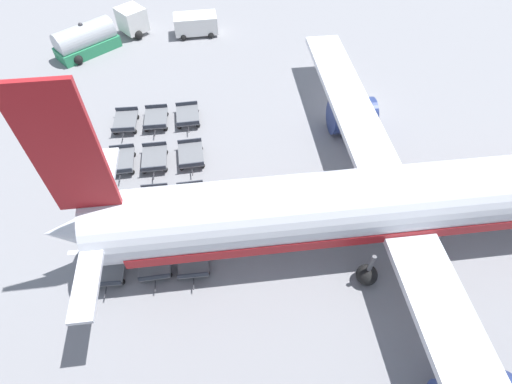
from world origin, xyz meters
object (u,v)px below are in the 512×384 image
baggage_dolly_row_mid_a_col_a (156,119)px  airplane (416,200)px  baggage_dolly_row_near_col_b (121,161)px  baggage_dolly_row_near_col_d (110,266)px  service_van (196,24)px  baggage_dolly_row_mid_a_col_d (155,261)px  baggage_dolly_row_mid_a_col_b (154,159)px  baggage_dolly_row_near_col_a (126,122)px  baggage_dolly_row_mid_a_col_c (154,203)px  baggage_dolly_row_mid_b_col_c (191,200)px  baggage_dolly_row_mid_b_col_a (188,116)px  fuel_tanker_primary (97,36)px  baggage_dolly_row_mid_b_col_d (193,258)px  baggage_dolly_row_mid_b_col_b (191,155)px  baggage_dolly_row_near_col_c (118,209)px

baggage_dolly_row_mid_a_col_a → airplane: bearing=47.9°
baggage_dolly_row_near_col_b → baggage_dolly_row_near_col_d: same height
baggage_dolly_row_mid_a_col_a → service_van: bearing=162.8°
baggage_dolly_row_mid_a_col_a → baggage_dolly_row_mid_a_col_d: (13.30, -0.18, 0.00)m
baggage_dolly_row_mid_a_col_b → baggage_dolly_row_mid_a_col_d: same height
baggage_dolly_row_near_col_a → airplane: bearing=52.0°
baggage_dolly_row_mid_a_col_c → baggage_dolly_row_mid_a_col_d: (4.49, 0.04, 0.00)m
baggage_dolly_row_mid_b_col_c → baggage_dolly_row_mid_b_col_a: bearing=178.0°
service_van → baggage_dolly_row_mid_a_col_a: size_ratio=1.29×
baggage_dolly_row_mid_a_col_a → baggage_dolly_row_mid_a_col_d: same height
fuel_tanker_primary → baggage_dolly_row_near_col_a: fuel_tanker_primary is taller
baggage_dolly_row_near_col_a → baggage_dolly_row_mid_b_col_d: same height
baggage_dolly_row_near_col_b → airplane: bearing=62.4°
baggage_dolly_row_mid_a_col_c → fuel_tanker_primary: bearing=-166.5°
baggage_dolly_row_mid_b_col_b → baggage_dolly_row_near_col_a: bearing=-134.1°
baggage_dolly_row_mid_b_col_a → baggage_dolly_row_mid_a_col_d: bearing=-11.7°
baggage_dolly_row_near_col_a → baggage_dolly_row_mid_a_col_d: size_ratio=1.01×
baggage_dolly_row_near_col_a → baggage_dolly_row_near_col_c: same height
baggage_dolly_row_mid_a_col_c → airplane: bearing=72.4°
baggage_dolly_row_mid_a_col_d → baggage_dolly_row_mid_a_col_c: bearing=-179.4°
baggage_dolly_row_near_col_c → baggage_dolly_row_mid_a_col_a: same height
service_van → baggage_dolly_row_near_col_d: size_ratio=1.28×
baggage_dolly_row_near_col_c → baggage_dolly_row_mid_a_col_c: bearing=92.7°
fuel_tanker_primary → baggage_dolly_row_near_col_c: 22.01m
baggage_dolly_row_mid_a_col_a → baggage_dolly_row_mid_b_col_d: (13.54, 2.06, 0.00)m
baggage_dolly_row_near_col_c → baggage_dolly_row_mid_b_col_d: size_ratio=1.00×
baggage_dolly_row_near_col_d → baggage_dolly_row_mid_a_col_d: 2.65m
baggage_dolly_row_near_col_d → baggage_dolly_row_mid_b_col_d: bearing=86.3°
baggage_dolly_row_mid_a_col_a → baggage_dolly_row_near_col_c: bearing=-16.0°
baggage_dolly_row_near_col_c → baggage_dolly_row_mid_b_col_b: size_ratio=1.01×
baggage_dolly_row_near_col_c → baggage_dolly_row_mid_a_col_c: (-0.11, 2.34, 0.00)m
baggage_dolly_row_mid_a_col_a → baggage_dolly_row_mid_b_col_c: size_ratio=1.01×
service_van → baggage_dolly_row_mid_b_col_d: bearing=-4.7°
baggage_dolly_row_mid_a_col_a → baggage_dolly_row_mid_a_col_b: bearing=-2.0°
airplane → baggage_dolly_row_mid_a_col_a: 20.66m
service_van → baggage_dolly_row_mid_a_col_b: service_van is taller
baggage_dolly_row_mid_b_col_b → baggage_dolly_row_mid_b_col_d: 8.87m
baggage_dolly_row_near_col_c → baggage_dolly_row_mid_b_col_a: same height
baggage_dolly_row_near_col_b → baggage_dolly_row_mid_b_col_d: (9.11, 4.61, 0.00)m
service_van → baggage_dolly_row_mid_a_col_c: bearing=-11.3°
baggage_dolly_row_near_col_a → baggage_dolly_row_mid_b_col_d: 14.33m
fuel_tanker_primary → baggage_dolly_row_mid_b_col_c: fuel_tanker_primary is taller
baggage_dolly_row_mid_b_col_d → baggage_dolly_row_mid_b_col_c: bearing=177.7°
baggage_dolly_row_mid_a_col_a → baggage_dolly_row_mid_a_col_b: 4.60m
baggage_dolly_row_mid_a_col_c → baggage_dolly_row_mid_b_col_b: bearing=146.5°
baggage_dolly_row_mid_a_col_a → baggage_dolly_row_near_col_d: bearing=-12.1°
baggage_dolly_row_near_col_b → baggage_dolly_row_mid_b_col_c: (4.56, 4.79, 0.00)m
baggage_dolly_row_mid_b_col_a → baggage_dolly_row_mid_b_col_b: same height
fuel_tanker_primary → service_van: fuel_tanker_primary is taller
baggage_dolly_row_near_col_a → baggage_dolly_row_mid_b_col_b: same height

